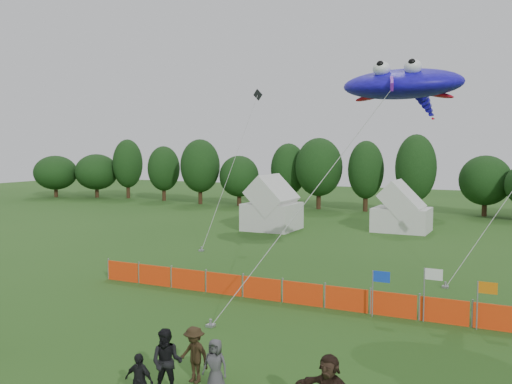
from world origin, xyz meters
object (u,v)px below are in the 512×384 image
at_px(spectator_d, 139,381).
at_px(stingray_kite, 405,85).
at_px(barrier_fence, 282,291).
at_px(spectator_c, 194,355).
at_px(spectator_b, 167,362).
at_px(spectator_e, 215,366).
at_px(tent_right, 402,212).
at_px(tent_left, 272,208).

distance_m(spectator_d, stingray_kite, 17.79).
height_order(barrier_fence, stingray_kite, stingray_kite).
distance_m(spectator_c, spectator_d, 2.14).
height_order(barrier_fence, spectator_b, spectator_b).
bearing_deg(stingray_kite, spectator_e, -100.57).
distance_m(tent_right, spectator_b, 33.95).
relative_size(spectator_b, spectator_c, 1.13).
bearing_deg(spectator_e, stingray_kite, 74.39).
xyz_separation_m(tent_left, spectator_c, (10.81, -29.02, -1.00)).
bearing_deg(spectator_e, spectator_c, 156.53).
xyz_separation_m(tent_right, spectator_e, (1.79, -33.14, -0.83)).
bearing_deg(tent_right, spectator_e, -86.90).
relative_size(tent_left, spectator_b, 2.18).
bearing_deg(spectator_b, tent_right, 71.78).
bearing_deg(tent_left, spectator_e, -68.22).
relative_size(tent_left, spectator_d, 2.73).
distance_m(barrier_fence, spectator_b, 10.27).
relative_size(tent_right, spectator_c, 2.67).
height_order(spectator_e, stingray_kite, stingray_kite).
bearing_deg(spectator_b, spectator_e, 16.33).
relative_size(barrier_fence, spectator_d, 13.11).
relative_size(spectator_d, stingray_kite, 0.10).
xyz_separation_m(spectator_b, stingray_kite, (3.55, 13.87, 8.81)).
height_order(spectator_c, stingray_kite, stingray_kite).
xyz_separation_m(barrier_fence, stingray_kite, (4.52, 3.66, 9.26)).
relative_size(tent_left, barrier_fence, 0.21).
height_order(spectator_b, stingray_kite, stingray_kite).
xyz_separation_m(tent_right, spectator_d, (0.49, -34.94, -0.84)).
height_order(tent_right, spectator_e, tent_right).
bearing_deg(tent_right, spectator_b, -88.84).
xyz_separation_m(spectator_c, spectator_e, (0.90, -0.30, -0.07)).
xyz_separation_m(spectator_c, spectator_d, (-0.40, -2.10, -0.08)).
bearing_deg(stingray_kite, tent_left, 131.06).
distance_m(tent_left, spectator_b, 31.95).
distance_m(barrier_fence, stingray_kite, 10.94).
xyz_separation_m(tent_right, stingray_kite, (4.23, -20.07, 8.16)).
bearing_deg(spectator_b, tent_left, 90.03).
bearing_deg(spectator_e, spectator_d, -130.83).
bearing_deg(tent_right, spectator_d, -89.19).
height_order(spectator_c, spectator_e, spectator_c).
bearing_deg(tent_right, stingray_kite, -78.09).
height_order(tent_left, tent_right, tent_left).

